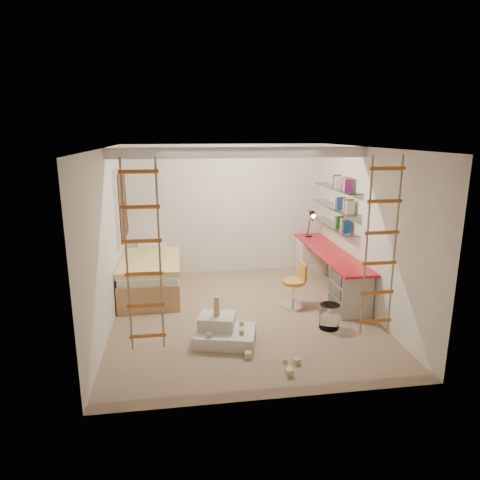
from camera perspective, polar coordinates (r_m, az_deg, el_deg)
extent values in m
plane|color=#92775E|center=(6.92, 0.37, -9.89)|extent=(4.50, 4.50, 0.00)
cube|color=white|center=(6.62, 0.00, 11.57)|extent=(4.00, 0.18, 0.16)
cube|color=white|center=(7.91, -15.62, 4.41)|extent=(0.06, 1.15, 1.35)
cube|color=#4C2D1E|center=(7.91, -15.33, 4.42)|extent=(0.02, 1.00, 1.20)
cylinder|color=white|center=(6.53, 11.81, -9.95)|extent=(0.29, 0.29, 0.37)
cube|color=red|center=(7.85, 11.95, -1.59)|extent=(0.55, 2.80, 0.04)
cube|color=beige|center=(8.95, 9.42, -2.02)|extent=(0.52, 0.55, 0.71)
cube|color=beige|center=(7.08, 14.58, -6.68)|extent=(0.52, 0.55, 0.71)
cube|color=#4C4742|center=(6.90, 12.63, -4.87)|extent=(0.02, 0.50, 0.18)
cube|color=#4C4742|center=(6.97, 12.53, -6.58)|extent=(0.02, 0.50, 0.18)
cube|color=#4C4742|center=(7.05, 12.44, -8.25)|extent=(0.02, 0.50, 0.18)
cube|color=white|center=(8.07, 12.37, 1.90)|extent=(0.25, 1.80, 0.01)
cube|color=white|center=(8.01, 12.51, 4.34)|extent=(0.25, 1.80, 0.01)
cube|color=white|center=(7.96, 12.64, 6.83)|extent=(0.25, 1.80, 0.01)
cube|color=#AD7F51|center=(7.93, -11.69, -5.25)|extent=(1.00, 2.00, 0.45)
cube|color=white|center=(7.84, -11.79, -3.28)|extent=(0.95, 1.95, 0.12)
cube|color=yellow|center=(7.66, -11.90, -2.83)|extent=(1.02, 1.60, 0.10)
cube|color=white|center=(8.57, -11.55, -0.93)|extent=(0.55, 0.35, 0.12)
cylinder|color=black|center=(8.88, 9.12, 0.56)|extent=(0.14, 0.14, 0.02)
cylinder|color=black|center=(8.83, 9.17, 1.76)|extent=(0.02, 0.15, 0.36)
cylinder|color=black|center=(8.69, 9.43, 3.23)|extent=(0.02, 0.27, 0.20)
cone|color=black|center=(8.57, 9.69, 3.41)|extent=(0.12, 0.14, 0.15)
cylinder|color=#FFEABF|center=(8.54, 9.76, 3.16)|extent=(0.08, 0.04, 0.08)
cylinder|color=orange|center=(7.12, 7.13, -5.55)|extent=(0.40, 0.40, 0.06)
cube|color=orange|center=(7.11, 8.37, -4.13)|extent=(0.05, 0.30, 0.28)
cylinder|color=silver|center=(7.18, 7.08, -7.00)|extent=(0.05, 0.05, 0.39)
cylinder|color=silver|center=(7.26, 7.03, -8.59)|extent=(0.46, 0.46, 0.05)
cube|color=silver|center=(6.05, -1.92, -12.65)|extent=(0.92, 0.79, 0.18)
cube|color=silver|center=(6.07, -3.09, -10.72)|extent=(0.57, 0.50, 0.18)
cube|color=#CCB284|center=(6.02, -3.10, -9.61)|extent=(0.10, 0.10, 0.08)
cube|color=#CCB284|center=(5.99, -3.11, -8.95)|extent=(0.08, 0.08, 0.07)
cube|color=#CCB284|center=(5.95, -3.12, -8.11)|extent=(0.07, 0.07, 0.12)
cube|color=#CCB284|center=(5.90, 0.21, -12.13)|extent=(0.06, 0.06, 0.06)
cube|color=#CCB284|center=(6.14, 0.21, -11.02)|extent=(0.06, 0.06, 0.06)
cube|color=#CCB284|center=(5.82, -4.13, -12.51)|extent=(0.06, 0.06, 0.06)
cube|color=#CCB284|center=(5.60, 7.56, -15.76)|extent=(0.07, 0.07, 0.07)
cube|color=#CCB284|center=(5.36, 6.60, -17.20)|extent=(0.07, 0.07, 0.07)
cube|color=#CCB284|center=(5.46, 6.61, -16.59)|extent=(0.07, 0.07, 0.07)
cube|color=#CCB284|center=(5.69, 1.10, -15.15)|extent=(0.07, 0.07, 0.07)
cube|color=#CCB284|center=(5.62, 5.97, -15.60)|extent=(0.07, 0.07, 0.07)
cube|color=#194CA5|center=(8.05, 12.42, 2.70)|extent=(0.14, 0.64, 0.22)
cube|color=red|center=(7.99, 12.55, 5.16)|extent=(0.14, 0.64, 0.22)
cube|color=#262626|center=(7.95, 12.69, 7.65)|extent=(0.14, 0.64, 0.22)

